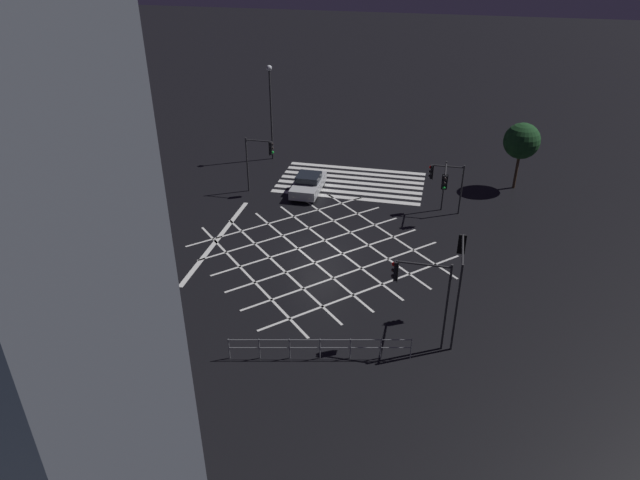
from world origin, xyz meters
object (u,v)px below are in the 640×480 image
object	(u,v)px
traffic_light_ne_main	(123,258)
traffic_light_se_main	(261,154)
traffic_light_sw_cross	(444,182)
traffic_light_ne_cross	(135,262)
traffic_light_nw_main	(419,285)
street_lamp_west	(121,123)
street_tree_near	(31,272)
street_lamp_far	(271,100)
waiting_car	(308,184)
traffic_light_nw_cross	(460,269)
street_lamp_east	(138,116)
traffic_light_sw_main	(444,177)
street_tree_far	(522,141)

from	to	relation	value
traffic_light_ne_main	traffic_light_se_main	bearing A→B (deg)	82.95
traffic_light_sw_cross	traffic_light_ne_cross	xyz separation A→B (m)	(14.11, 13.00, -0.01)
traffic_light_nw_main	traffic_light_sw_cross	distance (m)	13.15
street_lamp_west	street_tree_near	world-z (taller)	street_lamp_west
traffic_light_nw_main	traffic_light_se_main	xyz separation A→B (m)	(11.75, -14.40, -0.38)
traffic_light_sw_cross	street_lamp_far	bearing A→B (deg)	-119.49
traffic_light_sw_cross	waiting_car	size ratio (longest dim) A/B	0.84
waiting_car	traffic_light_nw_cross	bearing A→B (deg)	37.19
street_lamp_far	street_tree_near	distance (m)	24.52
traffic_light_sw_cross	traffic_light_ne_main	world-z (taller)	traffic_light_ne_main
traffic_light_ne_main	street_lamp_east	world-z (taller)	street_lamp_east
street_tree_near	traffic_light_nw_cross	bearing A→B (deg)	-163.99
traffic_light_nw_main	traffic_light_sw_cross	world-z (taller)	traffic_light_nw_main
traffic_light_sw_cross	street_lamp_west	size ratio (longest dim) A/B	0.32
street_lamp_east	street_lamp_west	distance (m)	10.48
street_lamp_west	street_lamp_far	bearing A→B (deg)	-98.95
traffic_light_sw_cross	traffic_light_nw_cross	size ratio (longest dim) A/B	0.76
traffic_light_sw_main	street_tree_near	distance (m)	24.19
waiting_car	traffic_light_se_main	bearing A→B (deg)	-77.30
traffic_light_nw_main	street_lamp_east	size ratio (longest dim) A/B	0.57
traffic_light_se_main	waiting_car	world-z (taller)	traffic_light_se_main
traffic_light_se_main	street_lamp_far	world-z (taller)	street_lamp_far
traffic_light_se_main	waiting_car	xyz separation A→B (m)	(-3.15, -0.71, -2.25)
street_tree_near	street_tree_far	size ratio (longest dim) A/B	1.20
street_tree_far	waiting_car	world-z (taller)	street_tree_far
traffic_light_se_main	waiting_car	size ratio (longest dim) A/B	0.98
street_lamp_west	waiting_car	world-z (taller)	street_lamp_west
street_lamp_far	street_tree_far	xyz separation A→B (m)	(-18.54, 1.70, -1.28)
street_lamp_far	street_lamp_west	bearing A→B (deg)	81.05
street_tree_far	waiting_car	bearing A→B (deg)	15.71
traffic_light_ne_cross	street_lamp_far	distance (m)	20.83
traffic_light_nw_main	street_tree_near	world-z (taller)	street_tree_near
traffic_light_sw_cross	traffic_light_ne_cross	distance (m)	19.19
traffic_light_nw_cross	street_lamp_far	bearing A→B (deg)	37.22
traffic_light_ne_main	waiting_car	xyz separation A→B (m)	(-5.00, -15.62, -2.45)
traffic_light_nw_cross	street_tree_far	xyz separation A→B (m)	(-3.95, -17.51, 0.20)
traffic_light_nw_cross	traffic_light_ne_main	bearing A→B (deg)	97.83
traffic_light_nw_main	street_lamp_far	world-z (taller)	street_lamp_far
street_tree_far	street_lamp_west	bearing A→B (deg)	35.01
traffic_light_nw_main	street_lamp_west	distance (m)	16.76
traffic_light_se_main	traffic_light_ne_main	bearing A→B (deg)	-97.05
street_tree_near	waiting_car	size ratio (longest dim) A/B	1.41
traffic_light_nw_main	traffic_light_ne_cross	world-z (taller)	traffic_light_nw_main
street_tree_near	street_lamp_east	bearing A→B (deg)	-77.01
traffic_light_se_main	street_tree_far	bearing A→B (deg)	15.17
traffic_light_nw_cross	traffic_light_ne_cross	distance (m)	15.19
traffic_light_se_main	street_tree_near	size ratio (longest dim) A/B	0.69
traffic_light_ne_cross	street_lamp_far	size ratio (longest dim) A/B	0.47
traffic_light_sw_cross	street_lamp_far	world-z (taller)	street_lamp_far
traffic_light_nw_cross	street_lamp_east	bearing A→B (deg)	61.32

